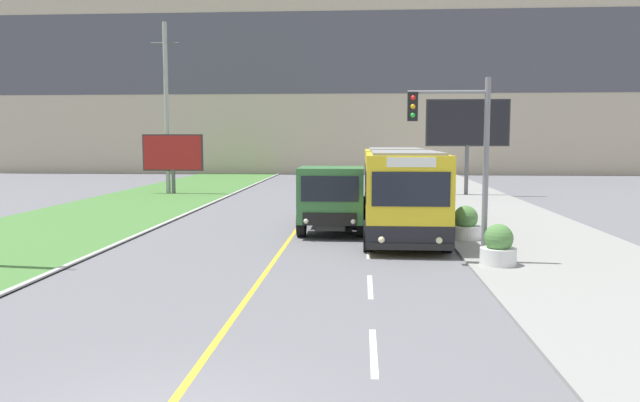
{
  "coord_description": "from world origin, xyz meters",
  "views": [
    {
      "loc": [
        2.54,
        -6.95,
        3.57
      ],
      "look_at": [
        1.1,
        14.28,
        1.4
      ],
      "focal_mm": 35.0,
      "sensor_mm": 36.0,
      "label": 1
    }
  ],
  "objects_px": {
    "traffic_light_mast": "(461,145)",
    "utility_pole_far": "(166,108)",
    "city_bus": "(399,190)",
    "planter_round_second": "(466,224)",
    "car_distant": "(381,180)",
    "billboard_large": "(468,125)",
    "dump_truck": "(332,199)",
    "billboard_small": "(173,154)",
    "planter_round_near": "(498,247)"
  },
  "relations": [
    {
      "from": "traffic_light_mast",
      "to": "billboard_small",
      "type": "relative_size",
      "value": 1.35
    },
    {
      "from": "planter_round_second",
      "to": "billboard_small",
      "type": "bearing_deg",
      "value": 132.02
    },
    {
      "from": "dump_truck",
      "to": "traffic_light_mast",
      "type": "xyz_separation_m",
      "value": [
        3.86,
        -5.53,
        2.09
      ]
    },
    {
      "from": "car_distant",
      "to": "traffic_light_mast",
      "type": "bearing_deg",
      "value": -86.65
    },
    {
      "from": "billboard_large",
      "to": "billboard_small",
      "type": "xyz_separation_m",
      "value": [
        -18.41,
        0.12,
        -1.77
      ]
    },
    {
      "from": "traffic_light_mast",
      "to": "planter_round_second",
      "type": "distance_m",
      "value": 4.87
    },
    {
      "from": "city_bus",
      "to": "billboard_large",
      "type": "height_order",
      "value": "billboard_large"
    },
    {
      "from": "car_distant",
      "to": "planter_round_second",
      "type": "distance_m",
      "value": 21.2
    },
    {
      "from": "billboard_small",
      "to": "planter_round_near",
      "type": "height_order",
      "value": "billboard_small"
    },
    {
      "from": "billboard_large",
      "to": "city_bus",
      "type": "bearing_deg",
      "value": -108.51
    },
    {
      "from": "traffic_light_mast",
      "to": "planter_round_second",
      "type": "height_order",
      "value": "traffic_light_mast"
    },
    {
      "from": "utility_pole_far",
      "to": "traffic_light_mast",
      "type": "xyz_separation_m",
      "value": [
        15.13,
        -21.31,
        -2.08
      ]
    },
    {
      "from": "city_bus",
      "to": "traffic_light_mast",
      "type": "height_order",
      "value": "traffic_light_mast"
    },
    {
      "from": "planter_round_second",
      "to": "dump_truck",
      "type": "bearing_deg",
      "value": 161.02
    },
    {
      "from": "utility_pole_far",
      "to": "planter_round_near",
      "type": "bearing_deg",
      "value": -53.49
    },
    {
      "from": "car_distant",
      "to": "utility_pole_far",
      "type": "bearing_deg",
      "value": -164.94
    },
    {
      "from": "dump_truck",
      "to": "planter_round_second",
      "type": "xyz_separation_m",
      "value": [
        4.69,
        -1.61,
        -0.68
      ]
    },
    {
      "from": "dump_truck",
      "to": "planter_round_near",
      "type": "height_order",
      "value": "dump_truck"
    },
    {
      "from": "car_distant",
      "to": "utility_pole_far",
      "type": "distance_m",
      "value": 14.93
    },
    {
      "from": "traffic_light_mast",
      "to": "billboard_small",
      "type": "xyz_separation_m",
      "value": [
        -14.76,
        21.21,
        -0.81
      ]
    },
    {
      "from": "dump_truck",
      "to": "car_distant",
      "type": "relative_size",
      "value": 1.45
    },
    {
      "from": "city_bus",
      "to": "planter_round_second",
      "type": "distance_m",
      "value": 3.31
    },
    {
      "from": "traffic_light_mast",
      "to": "planter_round_near",
      "type": "xyz_separation_m",
      "value": [
        1.0,
        -0.48,
        -2.78
      ]
    },
    {
      "from": "billboard_small",
      "to": "planter_round_near",
      "type": "bearing_deg",
      "value": -54.0
    },
    {
      "from": "planter_round_second",
      "to": "city_bus",
      "type": "bearing_deg",
      "value": 133.13
    },
    {
      "from": "city_bus",
      "to": "planter_round_second",
      "type": "xyz_separation_m",
      "value": [
        2.16,
        -2.3,
        -1.0
      ]
    },
    {
      "from": "utility_pole_far",
      "to": "billboard_large",
      "type": "height_order",
      "value": "utility_pole_far"
    },
    {
      "from": "billboard_small",
      "to": "planter_round_second",
      "type": "height_order",
      "value": "billboard_small"
    },
    {
      "from": "city_bus",
      "to": "traffic_light_mast",
      "type": "bearing_deg",
      "value": -77.89
    },
    {
      "from": "billboard_large",
      "to": "utility_pole_far",
      "type": "bearing_deg",
      "value": 179.33
    },
    {
      "from": "city_bus",
      "to": "billboard_small",
      "type": "relative_size",
      "value": 2.98
    },
    {
      "from": "traffic_light_mast",
      "to": "planter_round_second",
      "type": "bearing_deg",
      "value": 78.13
    },
    {
      "from": "dump_truck",
      "to": "planter_round_near",
      "type": "xyz_separation_m",
      "value": [
        4.86,
        -6.01,
        -0.69
      ]
    },
    {
      "from": "dump_truck",
      "to": "car_distant",
      "type": "height_order",
      "value": "dump_truck"
    },
    {
      "from": "billboard_small",
      "to": "traffic_light_mast",
      "type": "bearing_deg",
      "value": -55.17
    },
    {
      "from": "dump_truck",
      "to": "planter_round_second",
      "type": "bearing_deg",
      "value": -18.98
    },
    {
      "from": "dump_truck",
      "to": "traffic_light_mast",
      "type": "relative_size",
      "value": 1.19
    },
    {
      "from": "car_distant",
      "to": "billboard_small",
      "type": "relative_size",
      "value": 1.11
    },
    {
      "from": "traffic_light_mast",
      "to": "billboard_small",
      "type": "height_order",
      "value": "traffic_light_mast"
    },
    {
      "from": "car_distant",
      "to": "billboard_large",
      "type": "distance_m",
      "value": 7.38
    },
    {
      "from": "city_bus",
      "to": "dump_truck",
      "type": "relative_size",
      "value": 1.86
    },
    {
      "from": "dump_truck",
      "to": "utility_pole_far",
      "type": "distance_m",
      "value": 19.83
    },
    {
      "from": "city_bus",
      "to": "car_distant",
      "type": "distance_m",
      "value": 18.79
    },
    {
      "from": "city_bus",
      "to": "billboard_large",
      "type": "relative_size",
      "value": 1.95
    },
    {
      "from": "utility_pole_far",
      "to": "traffic_light_mast",
      "type": "height_order",
      "value": "utility_pole_far"
    },
    {
      "from": "utility_pole_far",
      "to": "planter_round_near",
      "type": "relative_size",
      "value": 9.48
    },
    {
      "from": "traffic_light_mast",
      "to": "utility_pole_far",
      "type": "bearing_deg",
      "value": 125.38
    },
    {
      "from": "traffic_light_mast",
      "to": "planter_round_second",
      "type": "relative_size",
      "value": 4.52
    },
    {
      "from": "traffic_light_mast",
      "to": "billboard_small",
      "type": "distance_m",
      "value": 25.86
    },
    {
      "from": "car_distant",
      "to": "utility_pole_far",
      "type": "relative_size",
      "value": 0.4
    }
  ]
}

